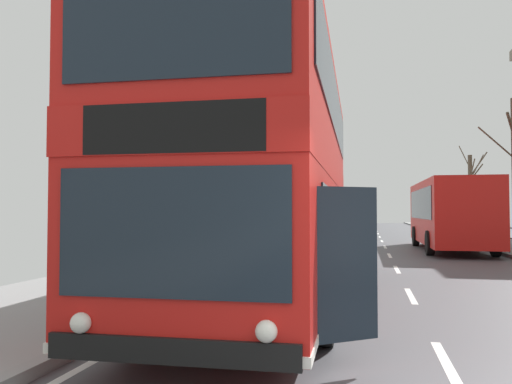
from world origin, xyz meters
name	(u,v)px	position (x,y,z in m)	size (l,w,h in m)	color
double_decker_bus_main	(270,177)	(-2.71, 6.34, 2.38)	(3.38, 11.06, 4.56)	red
background_bus_far_lane	(450,213)	(2.70, 20.23, 1.63)	(2.69, 9.26, 2.98)	red
bare_tree_far_00	(471,191)	(6.58, 36.32, 3.17)	(1.84, 2.48, 6.43)	brown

